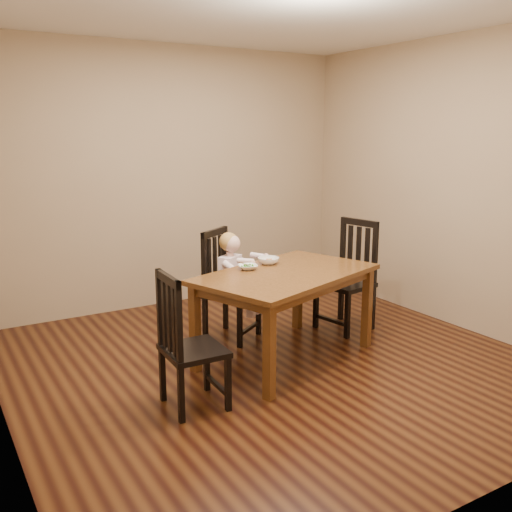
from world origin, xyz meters
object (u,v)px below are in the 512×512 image
dining_table (286,282)px  toddler (232,274)px  bowl_peas (248,267)px  bowl_veg (269,261)px  chair_right (349,277)px  chair_child (227,287)px  chair_left (187,344)px

dining_table → toddler: (-0.15, 0.64, -0.05)m
bowl_peas → bowl_veg: size_ratio=0.87×
chair_right → bowl_veg: (-0.90, -0.01, 0.27)m
toddler → bowl_veg: toddler is taller
bowl_veg → bowl_peas: bearing=-162.9°
dining_table → bowl_veg: bowl_veg is taller
bowl_peas → bowl_veg: bowl_veg is taller
bowl_peas → bowl_veg: bearing=17.1°
chair_child → dining_table: bearing=72.2°
toddler → dining_table: bearing=70.8°
chair_right → bowl_peas: chair_right is taller
chair_right → toddler: bearing=63.3°
toddler → bowl_veg: size_ratio=2.75×
chair_child → chair_left: (-0.87, -1.05, -0.02)m
chair_child → bowl_veg: chair_child is taller
chair_child → chair_right: bearing=129.4°
dining_table → chair_child: size_ratio=1.69×
chair_left → toddler: 1.36m
dining_table → chair_left: (-1.05, -0.37, -0.19)m
dining_table → chair_right: chair_right is taller
chair_right → toddler: 1.13m
bowl_veg → toddler: bearing=117.9°
chair_left → toddler: bearing=140.9°
chair_child → chair_left: bearing=18.1°
chair_child → chair_right: size_ratio=0.96×
chair_left → bowl_peas: bearing=128.8°
toddler → chair_right: bearing=131.0°
dining_table → bowl_veg: size_ratio=9.25×
dining_table → chair_left: size_ratio=1.77×
dining_table → chair_right: 0.99m
chair_left → chair_right: bearing=111.8°
chair_child → bowl_veg: size_ratio=5.46×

